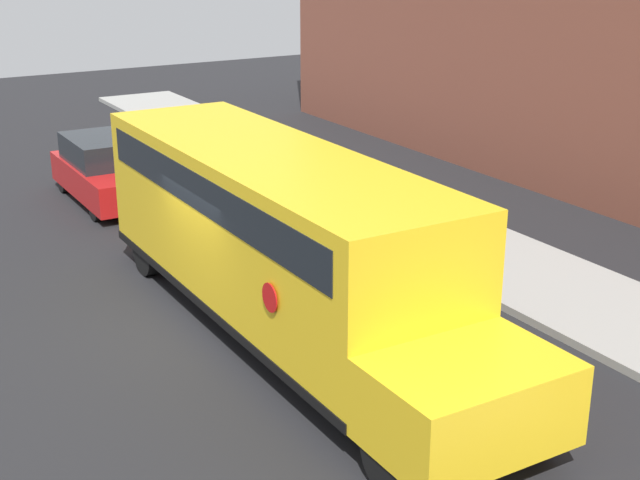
{
  "coord_description": "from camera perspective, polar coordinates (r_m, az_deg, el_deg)",
  "views": [
    {
      "loc": [
        13.38,
        -5.47,
        6.65
      ],
      "look_at": [
        1.3,
        1.65,
        1.71
      ],
      "focal_mm": 50.0,
      "sensor_mm": 36.0,
      "label": 1
    }
  ],
  "objects": [
    {
      "name": "sidewalk_strip",
      "position": [
        19.12,
        10.6,
        -1.05
      ],
      "size": [
        44.0,
        3.0,
        0.15
      ],
      "color": "#9E9E99",
      "rests_on": "ground"
    },
    {
      "name": "school_bus",
      "position": [
        15.06,
        -2.68,
        0.54
      ],
      "size": [
        10.74,
        2.57,
        3.1
      ],
      "color": "yellow",
      "rests_on": "ground"
    },
    {
      "name": "ground_plane",
      "position": [
        15.91,
        -7.56,
        -5.48
      ],
      "size": [
        60.0,
        60.0,
        0.0
      ],
      "primitive_type": "plane",
      "color": "black"
    },
    {
      "name": "parked_car",
      "position": [
        23.37,
        -13.47,
        4.36
      ],
      "size": [
        4.26,
        1.8,
        1.62
      ],
      "color": "red",
      "rests_on": "ground"
    }
  ]
}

